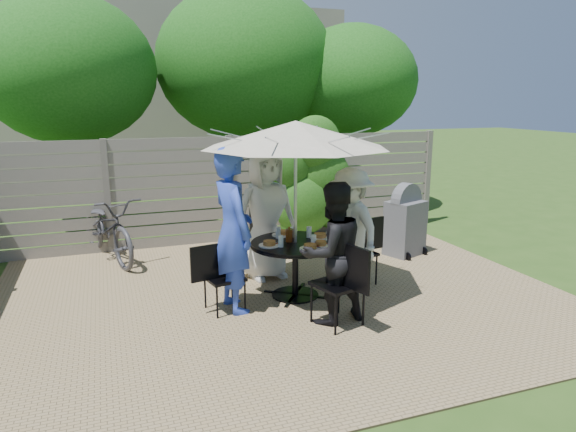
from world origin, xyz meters
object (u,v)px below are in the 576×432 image
object	(u,v)px
bbq_grill	(405,223)
glass_right	(309,232)
coffee_cup	(294,232)
bicycle	(108,228)
umbrella	(296,134)
syrup_jug	(289,235)
chair_back	(262,256)
plate_extra	(320,244)
plate_left	(269,244)
plate_front	(310,247)
chair_front	(338,301)
glass_front	(313,240)
person_back	(266,214)
chair_right	(358,265)
plate_right	(320,236)
chair_left	(224,291)
person_front	(332,254)
glass_left	(281,241)
person_right	(350,228)
person_left	(233,231)
glass_back	(278,233)
patio_table	(295,259)

from	to	relation	value
bbq_grill	glass_right	bearing A→B (deg)	-176.92
coffee_cup	bicycle	bearing A→B (deg)	135.97
umbrella	syrup_jug	distance (m)	1.25
chair_back	plate_extra	bearing A→B (deg)	9.97
plate_left	plate_front	world-z (taller)	same
plate_front	chair_back	bearing A→B (deg)	98.64
plate_front	bicycle	distance (m)	3.56
plate_extra	chair_front	bearing A→B (deg)	-96.28
chair_back	glass_front	bearing A→B (deg)	6.77
umbrella	chair_back	size ratio (longest dim) A/B	2.86
person_back	plate_extra	size ratio (longest dim) A/B	7.58
chair_right	plate_extra	bearing A→B (deg)	19.06
plate_right	bbq_grill	world-z (taller)	bbq_grill
plate_right	plate_extra	bearing A→B (deg)	-112.31
chair_front	glass_front	size ratio (longest dim) A/B	6.98
chair_left	bbq_grill	distance (m)	3.45
person_front	glass_left	xyz separation A→B (m)	(-0.37, 0.68, -0.01)
person_right	person_front	bearing A→B (deg)	-45.00
umbrella	person_left	world-z (taller)	umbrella
chair_right	glass_back	bearing A→B (deg)	-15.49
patio_table	person_right	bearing A→B (deg)	8.66
chair_left	plate_left	world-z (taller)	chair_left
plate_extra	glass_back	world-z (taller)	glass_back
chair_left	plate_left	distance (m)	0.78
chair_left	chair_right	world-z (taller)	chair_right
plate_front	plate_extra	bearing A→B (deg)	27.09
chair_front	glass_front	world-z (taller)	chair_front
person_front	plate_left	xyz separation A→B (m)	(-0.48, 0.77, -0.05)
patio_table	chair_front	xyz separation A→B (m)	(0.15, -0.95, -0.21)
chair_left	bicycle	size ratio (longest dim) A/B	0.43
chair_back	plate_extra	size ratio (longest dim) A/B	3.77
person_right	syrup_jug	bearing A→B (deg)	-93.22
person_back	coffee_cup	bearing A→B (deg)	-80.69
person_back	glass_right	size ratio (longest dim) A/B	13.00
plate_right	person_front	bearing A→B (deg)	-104.79
syrup_jug	bbq_grill	bearing A→B (deg)	23.80
chair_left	plate_right	size ratio (longest dim) A/B	3.26
person_front	umbrella	bearing A→B (deg)	-90.00
plate_front	bicycle	bearing A→B (deg)	129.00
bbq_grill	chair_front	bearing A→B (deg)	-157.82
chair_back	person_back	world-z (taller)	person_back
plate_extra	glass_left	distance (m)	0.48
chair_right	plate_left	distance (m)	1.41
chair_left	glass_back	bearing A→B (deg)	14.02
plate_front	glass_left	world-z (taller)	glass_left
chair_left	person_front	distance (m)	1.38
person_back	plate_extra	bearing A→B (deg)	-80.95
glass_back	glass_left	xyz separation A→B (m)	(-0.10, -0.38, 0.00)
chair_left	bicycle	xyz separation A→B (m)	(-1.23, 2.55, 0.26)
chair_left	person_left	distance (m)	0.73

